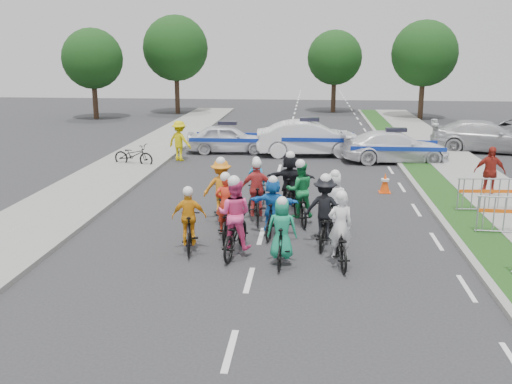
# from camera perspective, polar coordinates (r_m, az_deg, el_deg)

# --- Properties ---
(ground) EXTENTS (90.00, 90.00, 0.00)m
(ground) POSITION_cam_1_polar(r_m,az_deg,el_deg) (12.55, -0.68, -8.81)
(ground) COLOR #28282B
(ground) RESTS_ON ground
(curb_right) EXTENTS (0.20, 60.00, 0.12)m
(curb_right) POSITION_cam_1_polar(r_m,az_deg,el_deg) (17.61, 17.89, -2.48)
(curb_right) COLOR gray
(curb_right) RESTS_ON ground
(grass_strip) EXTENTS (1.20, 60.00, 0.11)m
(grass_strip) POSITION_cam_1_polar(r_m,az_deg,el_deg) (17.78, 20.09, -2.53)
(grass_strip) COLOR #1E4114
(grass_strip) RESTS_ON ground
(sidewalk_left) EXTENTS (3.00, 60.00, 0.13)m
(sidewalk_left) POSITION_cam_1_polar(r_m,az_deg,el_deg) (18.85, -19.02, -1.48)
(sidewalk_left) COLOR gray
(sidewalk_left) RESTS_ON ground
(rider_0) EXTENTS (0.82, 1.83, 1.80)m
(rider_0) POSITION_cam_1_polar(r_m,az_deg,el_deg) (13.38, 8.36, -4.75)
(rider_0) COLOR black
(rider_0) RESTS_ON ground
(rider_1) EXTENTS (0.72, 1.60, 1.66)m
(rider_1) POSITION_cam_1_polar(r_m,az_deg,el_deg) (13.23, 2.60, -4.57)
(rider_1) COLOR black
(rider_1) RESTS_ON ground
(rider_2) EXTENTS (0.94, 2.03, 2.00)m
(rider_2) POSITION_cam_1_polar(r_m,az_deg,el_deg) (13.84, -2.14, -3.35)
(rider_2) COLOR black
(rider_2) RESTS_ON ground
(rider_3) EXTENTS (0.88, 1.64, 1.68)m
(rider_3) POSITION_cam_1_polar(r_m,az_deg,el_deg) (14.16, -6.65, -3.39)
(rider_3) COLOR black
(rider_3) RESTS_ON ground
(rider_4) EXTENTS (1.11, 1.91, 1.88)m
(rider_4) POSITION_cam_1_polar(r_m,az_deg,el_deg) (14.63, 6.85, -2.50)
(rider_4) COLOR black
(rider_4) RESTS_ON ground
(rider_5) EXTENTS (1.39, 1.65, 1.69)m
(rider_5) POSITION_cam_1_polar(r_m,az_deg,el_deg) (15.14, 1.71, -1.87)
(rider_5) COLOR black
(rider_5) RESTS_ON ground
(rider_6) EXTENTS (0.69, 1.80, 1.81)m
(rider_6) POSITION_cam_1_polar(r_m,az_deg,el_deg) (15.08, -2.99, -2.41)
(rider_6) COLOR black
(rider_6) RESTS_ON ground
(rider_7) EXTENTS (0.82, 1.73, 1.76)m
(rider_7) POSITION_cam_1_polar(r_m,az_deg,el_deg) (15.67, 7.79, -1.55)
(rider_7) COLOR black
(rider_7) RESTS_ON ground
(rider_8) EXTENTS (1.00, 1.93, 1.88)m
(rider_8) POSITION_cam_1_polar(r_m,az_deg,el_deg) (16.40, 4.40, -0.72)
(rider_8) COLOR black
(rider_8) RESTS_ON ground
(rider_9) EXTENTS (0.98, 1.83, 1.88)m
(rider_9) POSITION_cam_1_polar(r_m,az_deg,el_deg) (16.45, 0.12, -0.54)
(rider_9) COLOR black
(rider_9) RESTS_ON ground
(rider_10) EXTENTS (1.10, 1.90, 1.89)m
(rider_10) POSITION_cam_1_polar(r_m,az_deg,el_deg) (16.64, -3.46, -0.35)
(rider_10) COLOR black
(rider_10) RESTS_ON ground
(rider_11) EXTENTS (1.55, 1.85, 1.89)m
(rider_11) POSITION_cam_1_polar(r_m,az_deg,el_deg) (17.56, 3.41, 0.63)
(rider_11) COLOR black
(rider_11) RESTS_ON ground
(rider_12) EXTENTS (0.91, 1.75, 1.70)m
(rider_12) POSITION_cam_1_polar(r_m,az_deg,el_deg) (17.70, 0.07, 0.00)
(rider_12) COLOR black
(rider_12) RESTS_ON ground
(police_car_0) EXTENTS (4.10, 1.96, 1.35)m
(police_car_0) POSITION_cam_1_polar(r_m,az_deg,el_deg) (27.59, -2.85, 5.36)
(police_car_0) COLOR white
(police_car_0) RESTS_ON ground
(police_car_1) EXTENTS (5.06, 2.19, 1.62)m
(police_car_1) POSITION_cam_1_polar(r_m,az_deg,el_deg) (26.83, 5.33, 5.35)
(police_car_1) COLOR white
(police_car_1) RESTS_ON ground
(police_car_2) EXTENTS (4.85, 2.37, 1.36)m
(police_car_2) POSITION_cam_1_polar(r_m,az_deg,el_deg) (25.93, 13.75, 4.41)
(police_car_2) COLOR white
(police_car_2) RESTS_ON ground
(civilian_sedan) EXTENTS (5.43, 2.95, 1.49)m
(civilian_sedan) POSITION_cam_1_polar(r_m,az_deg,el_deg) (29.90, 21.94, 5.17)
(civilian_sedan) COLOR #B7B8BC
(civilian_sedan) RESTS_ON ground
(spectator_2) EXTENTS (1.05, 0.50, 1.74)m
(spectator_2) POSITION_cam_1_polar(r_m,az_deg,el_deg) (20.66, 22.33, 1.85)
(spectator_2) COLOR maroon
(spectator_2) RESTS_ON ground
(marshal_hiviz) EXTENTS (1.33, 1.09, 1.79)m
(marshal_hiviz) POSITION_cam_1_polar(r_m,az_deg,el_deg) (25.73, -7.65, 5.10)
(marshal_hiviz) COLOR #D7C30B
(marshal_hiviz) RESTS_ON ground
(barrier_2) EXTENTS (2.03, 0.63, 1.12)m
(barrier_2) POSITION_cam_1_polar(r_m,az_deg,el_deg) (18.61, 22.33, -0.40)
(barrier_2) COLOR #A5A8AD
(barrier_2) RESTS_ON ground
(cone_0) EXTENTS (0.40, 0.40, 0.70)m
(cone_0) POSITION_cam_1_polar(r_m,az_deg,el_deg) (20.36, 12.77, 0.88)
(cone_0) COLOR #F24C0C
(cone_0) RESTS_ON ground
(cone_1) EXTENTS (0.40, 0.40, 0.70)m
(cone_1) POSITION_cam_1_polar(r_m,az_deg,el_deg) (25.72, 15.72, 3.44)
(cone_1) COLOR #F24C0C
(cone_1) RESTS_ON ground
(parked_bike) EXTENTS (1.92, 1.02, 0.96)m
(parked_bike) POSITION_cam_1_polar(r_m,az_deg,el_deg) (24.91, -12.15, 3.64)
(parked_bike) COLOR black
(parked_bike) RESTS_ON ground
(tree_0) EXTENTS (4.20, 4.20, 6.30)m
(tree_0) POSITION_cam_1_polar(r_m,az_deg,el_deg) (42.34, -16.05, 12.69)
(tree_0) COLOR #382619
(tree_0) RESTS_ON ground
(tree_1) EXTENTS (4.55, 4.55, 6.82)m
(tree_1) POSITION_cam_1_polar(r_m,az_deg,el_deg) (42.21, 16.49, 13.13)
(tree_1) COLOR #382619
(tree_1) RESTS_ON ground
(tree_3) EXTENTS (4.90, 4.90, 7.35)m
(tree_3) POSITION_cam_1_polar(r_m,az_deg,el_deg) (44.68, -8.04, 14.04)
(tree_3) COLOR #382619
(tree_3) RESTS_ON ground
(tree_4) EXTENTS (4.20, 4.20, 6.30)m
(tree_4) POSITION_cam_1_polar(r_m,az_deg,el_deg) (45.53, 7.88, 13.16)
(tree_4) COLOR #382619
(tree_4) RESTS_ON ground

